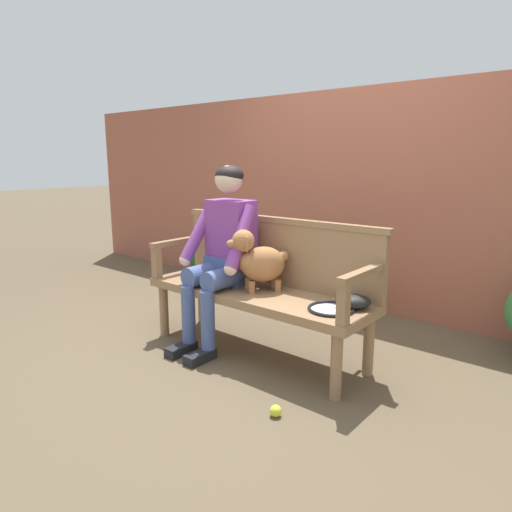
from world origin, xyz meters
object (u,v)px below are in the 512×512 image
(person_seated, at_px, (223,249))
(tennis_ball, at_px, (276,411))
(tennis_racket, at_px, (333,308))
(garden_bench, at_px, (256,298))
(dog_on_bench, at_px, (258,260))
(baseball_glove, at_px, (353,301))

(person_seated, bearing_deg, tennis_ball, -31.41)
(person_seated, relative_size, tennis_racket, 2.37)
(garden_bench, bearing_deg, tennis_ball, -42.96)
(dog_on_bench, distance_m, tennis_ball, 1.08)
(dog_on_bench, height_order, tennis_ball, dog_on_bench)
(tennis_racket, distance_m, tennis_ball, 0.73)
(garden_bench, distance_m, tennis_racket, 0.64)
(person_seated, height_order, dog_on_bench, person_seated)
(tennis_racket, height_order, baseball_glove, baseball_glove)
(tennis_ball, bearing_deg, garden_bench, 137.04)
(person_seated, relative_size, dog_on_bench, 3.04)
(person_seated, bearing_deg, garden_bench, 3.48)
(person_seated, height_order, tennis_racket, person_seated)
(tennis_racket, height_order, tennis_ball, tennis_racket)
(dog_on_bench, bearing_deg, tennis_racket, -1.43)
(baseball_glove, bearing_deg, tennis_ball, -126.45)
(tennis_racket, relative_size, tennis_ball, 8.59)
(garden_bench, height_order, dog_on_bench, dog_on_bench)
(garden_bench, relative_size, dog_on_bench, 3.90)
(garden_bench, height_order, baseball_glove, baseball_glove)
(tennis_ball, bearing_deg, dog_on_bench, 136.25)
(tennis_racket, distance_m, baseball_glove, 0.13)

